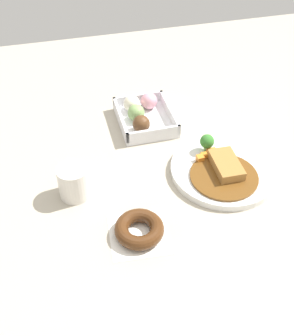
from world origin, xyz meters
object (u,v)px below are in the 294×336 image
(curry_plate, at_px, (223,169))
(donut_box, at_px, (143,115))
(chocolate_ring_donut, at_px, (139,229))
(coffee_mug, at_px, (74,182))

(curry_plate, distance_m, donut_box, 0.30)
(chocolate_ring_donut, bearing_deg, curry_plate, 118.72)
(donut_box, bearing_deg, chocolate_ring_donut, -15.12)
(curry_plate, relative_size, donut_box, 1.43)
(donut_box, bearing_deg, coffee_mug, -42.96)
(curry_plate, height_order, donut_box, curry_plate)
(curry_plate, relative_size, chocolate_ring_donut, 1.89)
(chocolate_ring_donut, bearing_deg, donut_box, 164.88)
(donut_box, bearing_deg, curry_plate, 28.40)
(curry_plate, distance_m, chocolate_ring_donut, 0.29)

